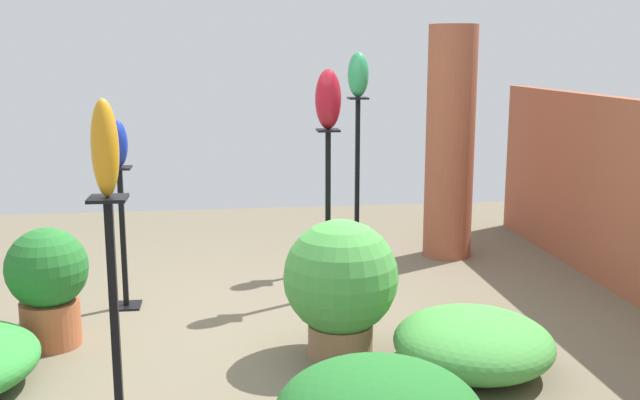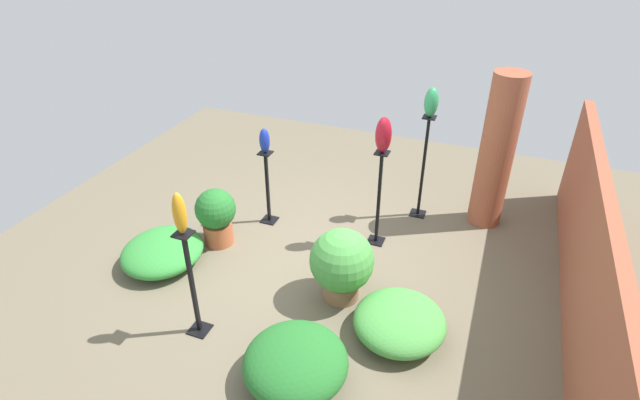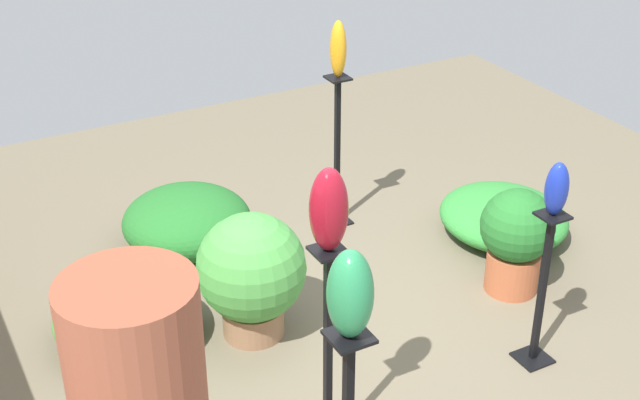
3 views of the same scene
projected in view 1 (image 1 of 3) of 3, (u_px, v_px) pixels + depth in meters
ground_plane at (258, 337)px, 4.78m from camera, size 8.00×8.00×0.00m
brick_pillar at (450, 143)px, 6.49m from camera, size 0.42×0.42×2.01m
pedestal_jade at (357, 189)px, 6.29m from camera, size 0.20×0.20×1.42m
pedestal_ruby at (328, 221)px, 5.47m from camera, size 0.20×0.20×1.24m
pedestal_amber at (116, 341)px, 3.28m from camera, size 0.20×0.20×1.19m
pedestal_cobalt at (123, 245)px, 5.25m from camera, size 0.20×0.20×1.01m
art_vase_jade at (358, 75)px, 6.11m from camera, size 0.18×0.17×0.37m
art_vase_ruby at (328, 99)px, 5.30m from camera, size 0.18×0.19×0.43m
art_vase_amber at (105, 148)px, 3.11m from camera, size 0.13×0.12×0.41m
art_vase_cobalt at (118, 144)px, 5.11m from camera, size 0.13×0.13×0.32m
potted_plant_walkway_edge at (341, 282)px, 4.40m from camera, size 0.68×0.68×0.83m
potted_plant_mid_left at (48, 281)px, 4.56m from camera, size 0.50×0.50×0.74m
foliage_bed_center at (473, 342)px, 4.24m from camera, size 0.93×0.91×0.34m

